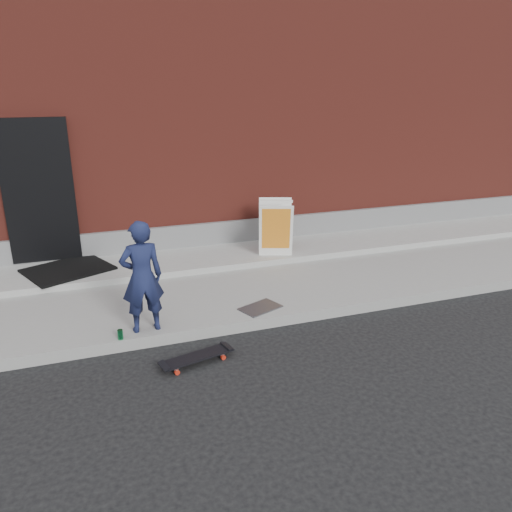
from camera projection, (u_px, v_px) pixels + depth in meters
name	position (u px, v px, depth m)	size (l,w,h in m)	color
ground	(258.00, 330.00, 6.41)	(80.00, 80.00, 0.00)	black
sidewalk	(226.00, 283.00, 7.73)	(20.00, 3.00, 0.15)	gray
apron	(212.00, 257.00, 8.49)	(20.00, 1.20, 0.10)	gray
building	(161.00, 106.00, 11.84)	(20.00, 8.10, 5.00)	maroon
child	(142.00, 277.00, 5.89)	(0.50, 0.33, 1.38)	#171D41
skateboard	(197.00, 357.00, 5.63)	(0.86, 0.41, 0.09)	red
pizza_sign	(276.00, 227.00, 8.36)	(0.74, 0.81, 0.93)	white
soda_can	(120.00, 334.00, 5.86)	(0.06, 0.06, 0.12)	#17753C
doormat	(68.00, 269.00, 7.75)	(1.19, 0.96, 0.03)	black
utility_plate	(260.00, 308.00, 6.68)	(0.53, 0.34, 0.02)	#4B4B4F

